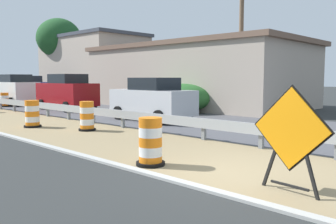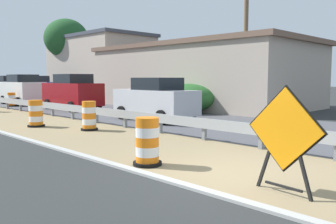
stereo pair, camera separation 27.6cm
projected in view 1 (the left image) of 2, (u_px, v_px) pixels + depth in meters
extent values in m
plane|color=#2B2D2D|center=(238.00, 174.00, 7.27)|extent=(160.00, 160.00, 0.00)
cube|color=#8E7A56|center=(259.00, 167.00, 7.89)|extent=(4.11, 120.00, 0.01)
cube|color=#ADADA8|center=(199.00, 188.00, 6.33)|extent=(0.20, 120.00, 0.11)
cube|color=#999EA3|center=(260.00, 130.00, 9.82)|extent=(0.08, 58.97, 0.32)
cube|color=slate|center=(261.00, 136.00, 9.89)|extent=(0.12, 0.12, 0.70)
cube|color=slate|center=(204.00, 129.00, 11.29)|extent=(0.12, 0.12, 0.70)
cube|color=slate|center=(159.00, 124.00, 12.68)|extent=(0.12, 0.12, 0.70)
cube|color=slate|center=(123.00, 119.00, 14.07)|extent=(0.12, 0.12, 0.70)
cube|color=slate|center=(93.00, 115.00, 15.46)|extent=(0.12, 0.12, 0.70)
cube|color=slate|center=(69.00, 112.00, 16.86)|extent=(0.12, 0.12, 0.70)
cube|color=slate|center=(48.00, 110.00, 18.25)|extent=(0.12, 0.12, 0.70)
cube|color=slate|center=(30.00, 107.00, 19.64)|extent=(0.12, 0.12, 0.70)
cube|color=slate|center=(14.00, 106.00, 21.04)|extent=(0.12, 0.12, 0.70)
cube|color=slate|center=(1.00, 104.00, 22.43)|extent=(0.12, 0.12, 0.70)
cube|color=black|center=(309.00, 167.00, 5.81)|extent=(0.09, 0.39, 1.06)
cube|color=black|center=(272.00, 159.00, 6.34)|extent=(0.09, 0.39, 1.06)
cube|color=black|center=(289.00, 186.00, 6.11)|extent=(0.12, 0.72, 0.04)
cube|color=orange|center=(291.00, 128.00, 6.01)|extent=(0.19, 1.41, 1.41)
cube|color=black|center=(291.00, 128.00, 6.02)|extent=(0.18, 1.49, 1.50)
cylinder|color=orange|center=(151.00, 160.00, 8.02)|extent=(0.53, 0.53, 0.22)
cylinder|color=white|center=(150.00, 151.00, 8.00)|extent=(0.53, 0.53, 0.22)
cylinder|color=orange|center=(150.00, 142.00, 7.98)|extent=(0.53, 0.53, 0.22)
cylinder|color=white|center=(150.00, 132.00, 7.96)|extent=(0.53, 0.53, 0.22)
cylinder|color=orange|center=(150.00, 122.00, 7.94)|extent=(0.53, 0.53, 0.22)
cylinder|color=black|center=(151.00, 163.00, 8.03)|extent=(0.66, 0.66, 0.08)
cylinder|color=orange|center=(87.00, 128.00, 13.34)|extent=(0.52, 0.52, 0.22)
cylinder|color=white|center=(87.00, 122.00, 13.32)|extent=(0.52, 0.52, 0.22)
cylinder|color=orange|center=(87.00, 116.00, 13.30)|extent=(0.52, 0.52, 0.22)
cylinder|color=white|center=(87.00, 110.00, 13.28)|extent=(0.52, 0.52, 0.22)
cylinder|color=orange|center=(87.00, 104.00, 13.25)|extent=(0.52, 0.52, 0.22)
cylinder|color=black|center=(87.00, 130.00, 13.35)|extent=(0.65, 0.65, 0.08)
cylinder|color=orange|center=(33.00, 124.00, 14.27)|extent=(0.55, 0.55, 0.22)
cylinder|color=white|center=(32.00, 119.00, 14.24)|extent=(0.55, 0.55, 0.22)
cylinder|color=orange|center=(32.00, 114.00, 14.22)|extent=(0.55, 0.55, 0.22)
cylinder|color=white|center=(32.00, 108.00, 14.20)|extent=(0.55, 0.55, 0.22)
cylinder|color=orange|center=(32.00, 103.00, 14.18)|extent=(0.55, 0.55, 0.22)
cylinder|color=black|center=(33.00, 126.00, 14.27)|extent=(0.68, 0.68, 0.08)
cylinder|color=orange|center=(5.00, 105.00, 24.50)|extent=(0.52, 0.52, 0.20)
cylinder|color=white|center=(5.00, 103.00, 24.48)|extent=(0.52, 0.52, 0.20)
cylinder|color=orange|center=(5.00, 100.00, 24.46)|extent=(0.52, 0.52, 0.20)
cylinder|color=white|center=(5.00, 97.00, 24.44)|extent=(0.52, 0.52, 0.20)
cylinder|color=orange|center=(4.00, 94.00, 24.42)|extent=(0.52, 0.52, 0.20)
cylinder|color=black|center=(5.00, 106.00, 24.50)|extent=(0.65, 0.65, 0.08)
cube|color=navy|center=(29.00, 89.00, 32.54)|extent=(2.01, 4.69, 1.32)
cube|color=black|center=(28.00, 79.00, 32.58)|extent=(1.77, 2.17, 0.56)
cylinder|color=black|center=(47.00, 96.00, 32.21)|extent=(0.23, 0.64, 0.64)
cylinder|color=black|center=(27.00, 97.00, 30.85)|extent=(0.23, 0.64, 0.64)
cylinder|color=black|center=(32.00, 95.00, 34.35)|extent=(0.23, 0.64, 0.64)
cylinder|color=black|center=(13.00, 96.00, 33.00)|extent=(0.23, 0.64, 0.64)
cube|color=silver|center=(152.00, 102.00, 16.46)|extent=(1.87, 4.39, 1.12)
cube|color=black|center=(154.00, 84.00, 16.25)|extent=(1.61, 2.04, 0.56)
cylinder|color=black|center=(119.00, 113.00, 16.93)|extent=(0.24, 0.65, 0.64)
cylinder|color=black|center=(146.00, 111.00, 18.12)|extent=(0.24, 0.65, 0.64)
cylinder|color=black|center=(159.00, 118.00, 14.90)|extent=(0.24, 0.65, 0.64)
cylinder|color=black|center=(187.00, 115.00, 16.09)|extent=(0.24, 0.65, 0.64)
cube|color=maroon|center=(67.00, 94.00, 22.00)|extent=(1.88, 4.72, 1.35)
cube|color=black|center=(68.00, 79.00, 21.78)|extent=(1.65, 2.19, 0.56)
cylinder|color=black|center=(42.00, 104.00, 22.52)|extent=(0.23, 0.64, 0.64)
cylinder|color=black|center=(67.00, 103.00, 23.78)|extent=(0.23, 0.64, 0.64)
cylinder|color=black|center=(66.00, 107.00, 20.35)|extent=(0.23, 0.64, 0.64)
cylinder|color=black|center=(93.00, 105.00, 21.62)|extent=(0.23, 0.64, 0.64)
cube|color=black|center=(0.00, 87.00, 37.85)|extent=(1.80, 4.40, 1.36)
cylinder|color=black|center=(14.00, 94.00, 37.58)|extent=(0.23, 0.64, 0.64)
cylinder|color=black|center=(2.00, 93.00, 39.52)|extent=(0.23, 0.64, 0.64)
cube|color=silver|center=(15.00, 91.00, 26.36)|extent=(1.89, 4.69, 1.37)
cube|color=black|center=(16.00, 78.00, 26.14)|extent=(1.66, 2.18, 0.56)
cylinder|color=black|center=(19.00, 99.00, 28.14)|extent=(0.24, 0.65, 0.64)
cylinder|color=black|center=(12.00, 102.00, 24.72)|extent=(0.24, 0.65, 0.64)
cylinder|color=black|center=(36.00, 101.00, 25.98)|extent=(0.24, 0.65, 0.64)
cube|color=#AD9E8E|center=(197.00, 78.00, 25.31)|extent=(8.08, 14.91, 4.03)
cube|color=brown|center=(197.00, 47.00, 25.11)|extent=(8.40, 15.51, 0.30)
cube|color=#AD9E8E|center=(93.00, 69.00, 35.56)|extent=(6.15, 10.75, 5.88)
cube|color=#3D424C|center=(92.00, 38.00, 35.27)|extent=(6.40, 11.18, 0.30)
cylinder|color=brown|center=(241.00, 45.00, 19.26)|extent=(0.24, 0.24, 7.53)
ellipsoid|color=#286028|center=(182.00, 98.00, 20.50)|extent=(3.54, 3.54, 1.67)
cylinder|color=#4C3D2D|center=(60.00, 77.00, 36.38)|extent=(0.36, 0.36, 4.25)
ellipsoid|color=#1E4C23|center=(59.00, 38.00, 36.01)|extent=(4.47, 4.47, 4.02)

